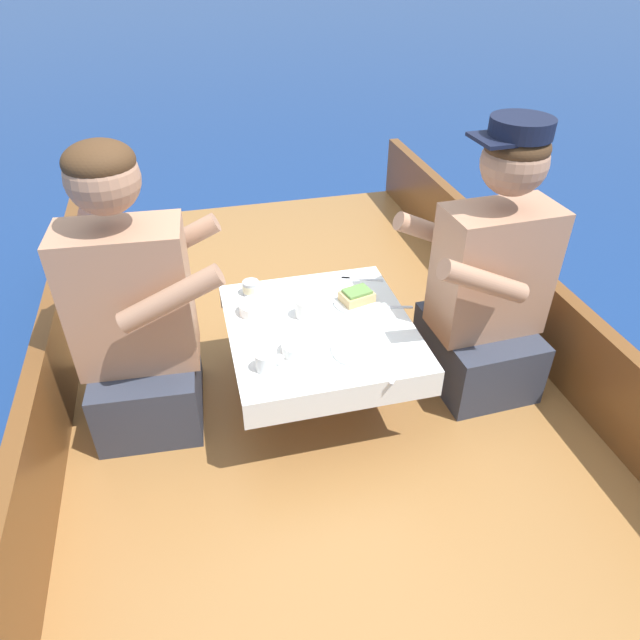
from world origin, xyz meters
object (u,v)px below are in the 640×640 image
person_port (136,318)px  person_starboard (488,287)px  coffee_cup_port (306,308)px  tin_can (251,288)px  sandwich (357,296)px  coffee_cup_starboard (266,361)px

person_port → person_starboard: 1.27m
person_port → person_starboard: person_starboard is taller
coffee_cup_port → tin_can: size_ratio=1.49×
sandwich → coffee_cup_starboard: (-0.40, -0.30, -0.00)m
sandwich → coffee_cup_port: size_ratio=1.36×
sandwich → coffee_cup_starboard: size_ratio=1.43×
coffee_cup_port → coffee_cup_starboard: (-0.19, -0.26, -0.00)m
person_port → sandwich: person_port is taller
person_port → coffee_cup_starboard: (0.40, -0.27, -0.06)m
coffee_cup_starboard → sandwich: bearing=37.0°
person_port → coffee_cup_starboard: bearing=-29.7°
person_starboard → coffee_cup_starboard: 0.88m
person_port → sandwich: (0.80, 0.04, -0.06)m
person_starboard → coffee_cup_port: size_ratio=10.53×
person_port → coffee_cup_starboard: 0.48m
person_port → sandwich: size_ratio=7.67×
coffee_cup_starboard → tin_can: 0.47m
sandwich → coffee_cup_starboard: bearing=-143.0°
coffee_cup_port → tin_can: (-0.17, 0.20, -0.01)m
person_starboard → coffee_cup_starboard: person_starboard is taller
sandwich → person_port: bearing=-177.4°
coffee_cup_port → tin_can: coffee_cup_port is taller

